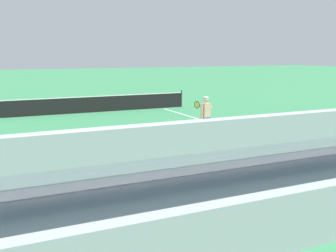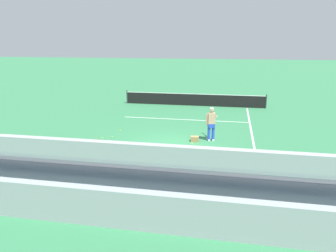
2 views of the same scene
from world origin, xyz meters
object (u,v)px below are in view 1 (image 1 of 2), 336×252
Objects in this scene: tennis_ball_midcourt at (177,138)px; tennis_ball_near_player at (197,144)px; ball_box_cardboard at (191,139)px; tennis_net at (98,104)px; tennis_ball_toward_net at (69,157)px; tennis_player at (205,117)px; tennis_ball_by_box at (80,154)px; tennis_ball_far_right at (73,146)px; tennis_ball_on_baseline at (277,142)px; water_bottle at (73,161)px.

tennis_ball_near_player is (0.23, -1.25, 0.00)m from tennis_ball_midcourt.
tennis_ball_midcourt is at bearing 111.26° from ball_box_cardboard.
tennis_net is (-0.89, 8.71, 0.46)m from tennis_ball_midcourt.
tennis_ball_near_player is at bearing -1.30° from tennis_ball_toward_net.
tennis_player reaches higher than tennis_ball_by_box.
tennis_ball_on_baseline is at bearing -19.88° from tennis_ball_far_right.
tennis_ball_on_baseline and tennis_ball_near_player have the same top height.
tennis_ball_on_baseline is (3.22, -2.28, 0.00)m from tennis_ball_midcourt.
tennis_ball_far_right is 8.95m from tennis_net.
tennis_ball_toward_net is 0.01× the size of tennis_net.
water_bottle reaches higher than tennis_ball_far_right.
ball_box_cardboard is 6.06× the size of tennis_ball_by_box.
tennis_ball_near_player is 4.83m from water_bottle.
tennis_net is at bearing 110.51° from tennis_ball_on_baseline.
tennis_ball_toward_net is at bearing -165.88° from tennis_ball_midcourt.
ball_box_cardboard is 0.53m from tennis_ball_near_player.
tennis_ball_far_right is (-4.38, 1.09, -0.10)m from ball_box_cardboard.
tennis_player is 5.90m from water_bottle.
tennis_ball_by_box and tennis_ball_near_player have the same top height.
tennis_ball_far_right is at bearing -111.01° from tennis_net.
tennis_ball_midcourt is 4.11m from tennis_ball_far_right.
tennis_ball_on_baseline is 7.48m from tennis_ball_by_box.
tennis_ball_toward_net and tennis_ball_by_box have the same top height.
tennis_ball_far_right is at bearing 73.29° from tennis_ball_toward_net.
tennis_ball_midcourt and tennis_ball_by_box have the same top height.
tennis_ball_near_player is (4.78, -0.11, 0.00)m from tennis_ball_toward_net.
tennis_player is 1.47m from tennis_ball_near_player.
tennis_ball_near_player is (-3.00, 1.03, 0.00)m from tennis_ball_on_baseline.
tennis_ball_toward_net is 1.00× the size of tennis_ball_by_box.
tennis_ball_on_baseline is 1.00× the size of tennis_ball_near_player.
tennis_ball_far_right is 1.26m from tennis_ball_by_box.
tennis_player is 4.29× the size of ball_box_cardboard.
ball_box_cardboard is at bearing 2.15° from tennis_ball_by_box.
tennis_ball_toward_net is at bearing -172.64° from tennis_player.
water_bottle is at bearing -90.39° from tennis_ball_toward_net.
ball_box_cardboard reaches higher than tennis_ball_near_player.
tennis_player is at bearing -21.08° from tennis_ball_midcourt.
ball_box_cardboard reaches higher than water_bottle.
tennis_ball_far_right is at bearing 78.87° from water_bottle.
tennis_ball_far_right is at bearing 174.93° from tennis_ball_midcourt.
tennis_ball_midcourt is 1.00× the size of tennis_ball_on_baseline.
tennis_player is 25.98× the size of tennis_ball_midcourt.
water_bottle is (-0.43, -1.07, 0.08)m from tennis_ball_by_box.
ball_box_cardboard reaches higher than tennis_ball_far_right.
tennis_player is 2.97m from tennis_ball_on_baseline.
tennis_net is (-1.18, 9.44, 0.36)m from ball_box_cardboard.
tennis_ball_on_baseline is 0.01× the size of tennis_net.
tennis_ball_far_right is at bearing 160.12° from tennis_ball_on_baseline.
ball_box_cardboard is 0.79m from tennis_ball_midcourt.
tennis_ball_on_baseline is at bearing -18.97° from tennis_ball_near_player.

